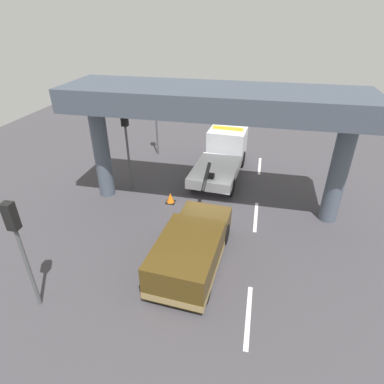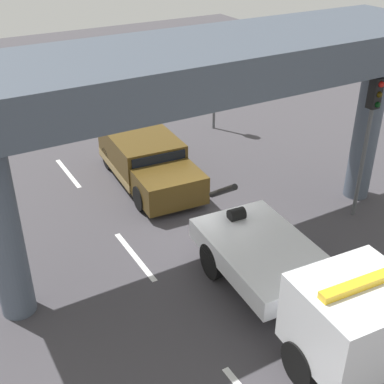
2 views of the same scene
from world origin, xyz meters
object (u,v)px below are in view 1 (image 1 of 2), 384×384
(tow_truck_white, at_px, (223,154))
(towed_van_green, at_px, (191,250))
(traffic_light_near, at_px, (17,234))
(traffic_light_far, at_px, (126,132))
(traffic_light_mid, at_px, (156,110))
(traffic_cone_orange, at_px, (170,198))

(tow_truck_white, height_order, towed_van_green, tow_truck_white)
(towed_van_green, distance_m, traffic_light_near, 5.98)
(tow_truck_white, distance_m, towed_van_green, 8.68)
(traffic_light_near, xyz_separation_m, traffic_light_far, (8.50, -0.00, 0.30))
(tow_truck_white, height_order, traffic_light_near, traffic_light_near)
(towed_van_green, xyz_separation_m, traffic_light_mid, (10.57, 4.72, 2.33))
(traffic_cone_orange, bearing_deg, towed_van_green, -154.69)
(tow_truck_white, xyz_separation_m, traffic_light_near, (-11.61, 4.78, 1.80))
(tow_truck_white, relative_size, traffic_cone_orange, 13.04)
(traffic_light_near, distance_m, traffic_light_far, 8.50)
(tow_truck_white, xyz_separation_m, traffic_light_mid, (1.89, 4.78, 1.91))
(tow_truck_white, distance_m, traffic_light_near, 12.68)
(towed_van_green, bearing_deg, traffic_light_mid, 24.07)
(traffic_light_far, relative_size, traffic_cone_orange, 8.09)
(towed_van_green, bearing_deg, traffic_light_near, 121.87)
(traffic_cone_orange, bearing_deg, traffic_light_mid, 23.15)
(traffic_light_far, relative_size, traffic_light_mid, 1.06)
(tow_truck_white, bearing_deg, traffic_cone_orange, 152.94)
(tow_truck_white, distance_m, traffic_cone_orange, 4.84)
(traffic_light_near, bearing_deg, traffic_light_far, -0.00)
(tow_truck_white, relative_size, traffic_light_near, 1.78)
(tow_truck_white, height_order, traffic_light_mid, traffic_light_mid)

